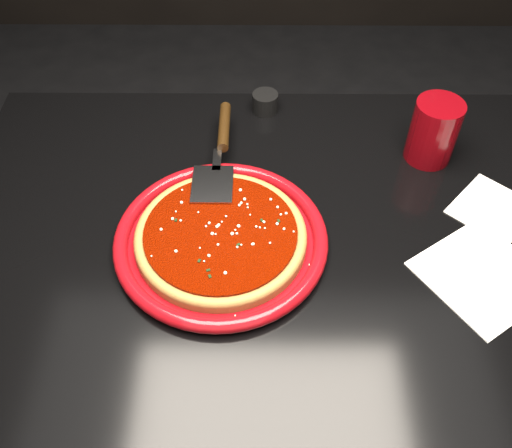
{
  "coord_description": "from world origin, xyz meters",
  "views": [
    {
      "loc": [
        -0.04,
        -0.65,
        1.52
      ],
      "look_at": [
        -0.04,
        -0.0,
        0.77
      ],
      "focal_mm": 40.0,
      "sensor_mm": 36.0,
      "label": 1
    }
  ],
  "objects_px": {
    "table": "(275,337)",
    "ramekin": "(265,102)",
    "pizza_server": "(220,152)",
    "plate": "(221,239)",
    "cup": "(434,131)"
  },
  "relations": [
    {
      "from": "table",
      "to": "ramekin",
      "type": "distance_m",
      "value": 0.52
    },
    {
      "from": "pizza_server",
      "to": "plate",
      "type": "bearing_deg",
      "value": -86.99
    },
    {
      "from": "pizza_server",
      "to": "cup",
      "type": "relative_size",
      "value": 2.49
    },
    {
      "from": "ramekin",
      "to": "cup",
      "type": "bearing_deg",
      "value": -24.11
    },
    {
      "from": "pizza_server",
      "to": "table",
      "type": "bearing_deg",
      "value": -53.71
    },
    {
      "from": "pizza_server",
      "to": "ramekin",
      "type": "xyz_separation_m",
      "value": [
        0.09,
        0.19,
        -0.02
      ]
    },
    {
      "from": "plate",
      "to": "cup",
      "type": "distance_m",
      "value": 0.46
    },
    {
      "from": "plate",
      "to": "pizza_server",
      "type": "relative_size",
      "value": 1.16
    },
    {
      "from": "table",
      "to": "cup",
      "type": "xyz_separation_m",
      "value": [
        0.3,
        0.2,
        0.44
      ]
    },
    {
      "from": "table",
      "to": "pizza_server",
      "type": "distance_m",
      "value": 0.46
    },
    {
      "from": "table",
      "to": "plate",
      "type": "xyz_separation_m",
      "value": [
        -0.1,
        -0.03,
        0.39
      ]
    },
    {
      "from": "ramekin",
      "to": "pizza_server",
      "type": "bearing_deg",
      "value": -115.13
    },
    {
      "from": "cup",
      "to": "ramekin",
      "type": "distance_m",
      "value": 0.35
    },
    {
      "from": "cup",
      "to": "ramekin",
      "type": "relative_size",
      "value": 2.32
    },
    {
      "from": "table",
      "to": "plate",
      "type": "relative_size",
      "value": 3.26
    }
  ]
}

